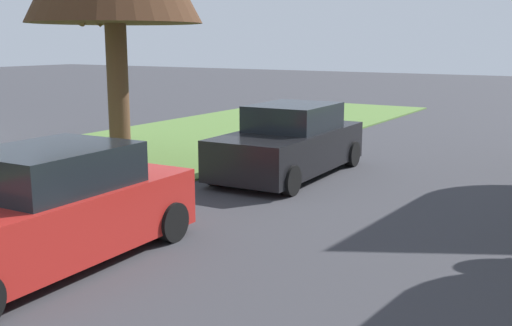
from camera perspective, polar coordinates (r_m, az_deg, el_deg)
parked_sedan_red at (r=8.62m, az=-19.10°, el=-4.33°), size 2.07×4.46×1.57m
parked_sedan_black at (r=13.68m, az=3.16°, el=1.88°), size 2.07×4.46×1.57m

